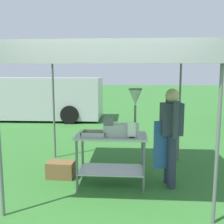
{
  "coord_description": "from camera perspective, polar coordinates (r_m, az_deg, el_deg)",
  "views": [
    {
      "loc": [
        0.27,
        -3.17,
        1.84
      ],
      "look_at": [
        -0.02,
        1.17,
        1.2
      ],
      "focal_mm": 41.81,
      "sensor_mm": 36.0,
      "label": 1
    }
  ],
  "objects": [
    {
      "name": "donut_tray",
      "position": [
        4.21,
        -4.02,
        -4.89
      ],
      "size": [
        0.39,
        0.27,
        0.07
      ],
      "color": "#B7B7BC",
      "rests_on": "donut_cart"
    },
    {
      "name": "donut_fryer",
      "position": [
        4.19,
        2.6,
        -1.88
      ],
      "size": [
        0.61,
        0.28,
        0.76
      ],
      "color": "#B7B7BC",
      "rests_on": "donut_cart"
    },
    {
      "name": "supply_crate",
      "position": [
        4.85,
        -11.14,
        -12.27
      ],
      "size": [
        0.49,
        0.31,
        0.29
      ],
      "color": "brown",
      "rests_on": "ground"
    },
    {
      "name": "stall_canopy",
      "position": [
        4.26,
        -0.09,
        12.62
      ],
      "size": [
        2.89,
        2.61,
        2.24
      ],
      "color": "slate",
      "rests_on": "ground"
    },
    {
      "name": "ground_plane",
      "position": [
        9.36,
        2.1,
        -3.02
      ],
      "size": [
        70.0,
        70.0,
        0.0
      ],
      "primitive_type": "plane",
      "color": "#33702D"
    },
    {
      "name": "vendor",
      "position": [
        4.34,
        12.7,
        -4.34
      ],
      "size": [
        0.46,
        0.54,
        1.61
      ],
      "color": "#2D3347",
      "rests_on": "ground"
    },
    {
      "name": "van_silver",
      "position": [
        11.14,
        -17.09,
        3.0
      ],
      "size": [
        5.62,
        2.15,
        1.69
      ],
      "color": "#BCBCC1",
      "rests_on": "ground"
    },
    {
      "name": "menu_sign",
      "position": [
        4.06,
        4.32,
        -4.23
      ],
      "size": [
        0.13,
        0.05,
        0.24
      ],
      "color": "black",
      "rests_on": "donut_cart"
    },
    {
      "name": "donut_cart",
      "position": [
        4.33,
        -0.18,
        -8.0
      ],
      "size": [
        1.15,
        0.61,
        0.86
      ],
      "color": "#B7B7BC",
      "rests_on": "ground"
    }
  ]
}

